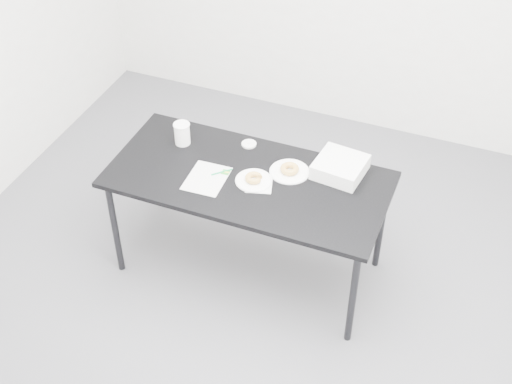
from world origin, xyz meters
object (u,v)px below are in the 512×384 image
at_px(table, 248,185).
at_px(bakery_box, 340,167).
at_px(coffee_cup, 182,134).
at_px(plate_near, 254,181).
at_px(scorecard, 207,178).
at_px(pen, 222,172).
at_px(donut_far, 290,169).
at_px(plate_far, 289,172).
at_px(donut_near, 254,178).

relative_size(table, bakery_box, 5.97).
bearing_deg(coffee_cup, table, -17.86).
relative_size(plate_near, coffee_cup, 1.51).
distance_m(scorecard, plate_near, 0.27).
bearing_deg(table, pen, -173.66).
height_order(table, plate_near, plate_near).
bearing_deg(donut_far, plate_near, -136.52).
xyz_separation_m(donut_far, bakery_box, (0.27, 0.10, 0.02)).
distance_m(plate_near, plate_far, 0.22).
bearing_deg(coffee_cup, plate_near, -18.40).
bearing_deg(plate_near, coffee_cup, 161.60).
bearing_deg(scorecard, pen, 50.63).
height_order(pen, donut_far, donut_far).
bearing_deg(scorecard, donut_far, 26.29).
relative_size(plate_far, donut_far, 2.13).
bearing_deg(plate_near, donut_near, 180.00).
distance_m(pen, donut_near, 0.20).
bearing_deg(scorecard, donut_near, 14.17).
distance_m(donut_near, coffee_cup, 0.57).
distance_m(table, pen, 0.17).
relative_size(pen, coffee_cup, 0.91).
height_order(plate_near, bakery_box, bakery_box).
bearing_deg(donut_far, donut_near, -136.52).
bearing_deg(donut_far, scorecard, -151.31).
bearing_deg(scorecard, bakery_box, 22.99).
distance_m(scorecard, donut_near, 0.27).
bearing_deg(plate_far, pen, -157.31).
relative_size(donut_near, plate_far, 0.43).
height_order(scorecard, coffee_cup, coffee_cup).
distance_m(table, bakery_box, 0.54).
xyz_separation_m(pen, donut_near, (0.20, -0.00, 0.02)).
relative_size(donut_near, coffee_cup, 0.71).
xyz_separation_m(donut_near, coffee_cup, (-0.54, 0.18, 0.05)).
distance_m(pen, plate_far, 0.39).
bearing_deg(plate_near, pen, 179.39).
bearing_deg(donut_near, plate_near, 0.00).
xyz_separation_m(table, donut_far, (0.21, 0.13, 0.08)).
bearing_deg(table, plate_near, -24.36).
distance_m(pen, coffee_cup, 0.39).
height_order(plate_near, coffee_cup, coffee_cup).
bearing_deg(table, coffee_cup, 162.24).
relative_size(table, plate_far, 6.94).
height_order(scorecard, donut_near, donut_near).
height_order(table, coffee_cup, coffee_cup).
height_order(pen, plate_far, pen).
bearing_deg(bakery_box, donut_far, -153.67).
height_order(scorecard, donut_far, donut_far).
distance_m(table, plate_far, 0.25).
xyz_separation_m(plate_far, donut_far, (0.00, 0.00, 0.02)).
bearing_deg(donut_near, plate_far, 43.48).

